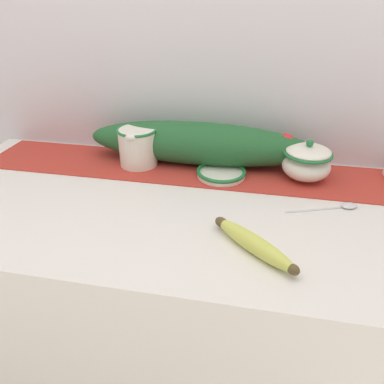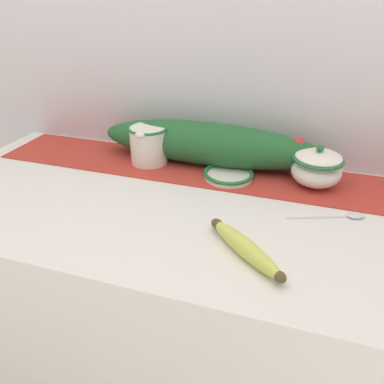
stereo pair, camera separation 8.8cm
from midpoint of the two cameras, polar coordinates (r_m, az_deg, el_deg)
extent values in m
cube|color=silver|center=(1.24, 0.96, -20.52)|extent=(1.39, 0.63, 0.93)
cube|color=silver|center=(1.15, 6.46, 18.47)|extent=(2.19, 0.04, 2.40)
cube|color=#B23328|center=(1.10, 4.16, 3.34)|extent=(1.27, 0.22, 0.00)
cylinder|color=white|center=(1.13, -4.37, 7.12)|extent=(0.11, 0.11, 0.11)
torus|color=#1E7038|center=(1.11, -4.47, 9.64)|extent=(0.12, 0.12, 0.01)
torus|color=white|center=(1.18, -3.15, 8.70)|extent=(0.06, 0.01, 0.06)
ellipsoid|color=white|center=(1.06, -5.50, 8.60)|extent=(0.03, 0.02, 0.02)
ellipsoid|color=white|center=(1.06, 20.66, 2.86)|extent=(0.13, 0.13, 0.08)
torus|color=#1E7038|center=(1.05, 21.01, 4.66)|extent=(0.13, 0.13, 0.01)
ellipsoid|color=white|center=(1.05, 21.06, 4.97)|extent=(0.12, 0.12, 0.03)
sphere|color=#1E7038|center=(1.04, 21.29, 6.15)|extent=(0.02, 0.02, 0.02)
cylinder|color=white|center=(1.06, 7.95, 2.35)|extent=(0.14, 0.14, 0.01)
torus|color=#1E7038|center=(1.05, 7.99, 2.84)|extent=(0.14, 0.14, 0.01)
ellipsoid|color=#CCD156|center=(0.77, 11.47, -8.47)|extent=(0.19, 0.17, 0.04)
ellipsoid|color=brown|center=(0.82, 6.94, -4.99)|extent=(0.04, 0.04, 0.02)
ellipsoid|color=brown|center=(0.71, 16.81, -12.41)|extent=(0.03, 0.03, 0.02)
cube|color=silver|center=(0.94, 21.03, -3.75)|extent=(0.14, 0.05, 0.00)
ellipsoid|color=silver|center=(0.97, 26.07, -3.29)|extent=(0.05, 0.04, 0.01)
ellipsoid|color=#235B2D|center=(1.11, 4.85, 7.27)|extent=(0.67, 0.14, 0.13)
sphere|color=red|center=(1.17, -5.59, 8.93)|extent=(0.06, 0.06, 0.06)
sphere|color=red|center=(1.15, -2.57, 9.33)|extent=(0.06, 0.06, 0.06)
sphere|color=red|center=(1.11, 2.35, 8.11)|extent=(0.06, 0.06, 0.06)
sphere|color=red|center=(1.09, 7.49, 8.06)|extent=(0.06, 0.06, 0.06)
sphere|color=red|center=(1.08, 12.57, 7.22)|extent=(0.06, 0.06, 0.06)
sphere|color=red|center=(1.09, 17.80, 6.25)|extent=(0.06, 0.06, 0.06)
camera|label=1|loc=(0.04, -87.14, 1.59)|focal=35.00mm
camera|label=2|loc=(0.04, 92.86, -1.59)|focal=35.00mm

